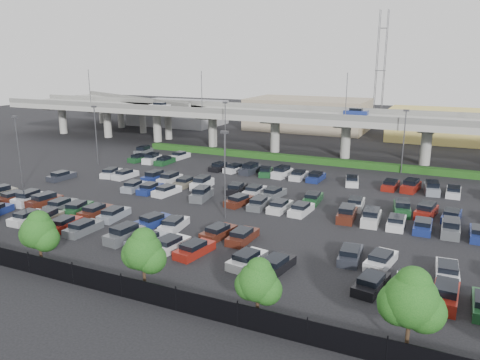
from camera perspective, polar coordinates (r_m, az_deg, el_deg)
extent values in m
plane|color=black|center=(61.75, 1.52, -2.46)|extent=(280.00, 280.00, 0.00)
cube|color=#9A9A91|center=(89.97, 9.75, 7.48)|extent=(150.00, 13.00, 1.10)
cube|color=#5E5E5A|center=(83.87, 8.64, 7.74)|extent=(150.00, 0.50, 1.00)
cube|color=#5E5E5A|center=(95.86, 10.79, 8.49)|extent=(150.00, 0.50, 1.00)
cylinder|color=#9A9A91|center=(124.33, -20.80, 6.86)|extent=(1.80, 1.80, 6.70)
cube|color=#5E5E5A|center=(123.99, -20.94, 8.30)|extent=(2.60, 9.75, 0.50)
cylinder|color=#9A9A91|center=(114.80, -15.85, 6.69)|extent=(1.80, 1.80, 6.70)
cube|color=#5E5E5A|center=(114.44, -15.96, 8.25)|extent=(2.60, 9.75, 0.50)
cylinder|color=#9A9A91|center=(106.27, -10.06, 6.42)|extent=(1.80, 1.80, 6.70)
cube|color=#5E5E5A|center=(105.87, -10.14, 8.10)|extent=(2.60, 9.75, 0.50)
cylinder|color=#9A9A91|center=(98.99, -3.35, 6.02)|extent=(1.80, 1.80, 6.70)
cube|color=#5E5E5A|center=(98.57, -3.37, 7.83)|extent=(2.60, 9.75, 0.50)
cylinder|color=#9A9A91|center=(93.26, 4.29, 5.47)|extent=(1.80, 1.80, 6.70)
cube|color=#5E5E5A|center=(92.81, 4.33, 7.39)|extent=(2.60, 9.75, 0.50)
cylinder|color=#9A9A91|center=(89.37, 12.75, 4.75)|extent=(1.80, 1.80, 6.70)
cube|color=#5E5E5A|center=(88.90, 12.86, 6.75)|extent=(2.60, 9.75, 0.50)
cylinder|color=#9A9A91|center=(87.57, 21.73, 3.87)|extent=(1.80, 1.80, 6.70)
cube|color=#5E5E5A|center=(87.09, 21.92, 5.90)|extent=(2.60, 9.75, 0.50)
cube|color=white|center=(101.54, -9.75, 8.82)|extent=(4.40, 1.82, 0.82)
cube|color=black|center=(101.48, -9.76, 9.17)|extent=(2.30, 1.60, 0.50)
cube|color=navy|center=(91.41, 13.95, 7.98)|extent=(4.40, 1.82, 0.82)
cube|color=black|center=(91.35, 13.97, 8.37)|extent=(2.30, 1.60, 0.50)
cylinder|color=#444448|center=(108.80, -17.86, 10.61)|extent=(0.14, 0.14, 8.00)
cylinder|color=#444448|center=(92.27, -4.69, 10.65)|extent=(0.14, 0.14, 8.00)
cylinder|color=#444448|center=(82.20, 12.83, 9.86)|extent=(0.14, 0.14, 8.00)
cube|color=#9A9A91|center=(123.47, -13.00, 9.21)|extent=(50.93, 30.13, 1.10)
cube|color=#5E5E5A|center=(123.38, -13.03, 9.70)|extent=(47.34, 22.43, 1.00)
cylinder|color=#9A9A91|center=(140.94, -16.51, 8.02)|extent=(1.60, 1.60, 6.70)
cylinder|color=#9A9A91|center=(130.10, -14.34, 7.66)|extent=(1.60, 1.60, 6.70)
cylinder|color=#9A9A91|center=(119.49, -11.78, 7.23)|extent=(1.60, 1.60, 6.70)
cylinder|color=#9A9A91|center=(109.16, -8.74, 6.68)|extent=(1.60, 1.60, 6.70)
cube|color=#183E12|center=(84.43, 8.29, 2.46)|extent=(66.00, 1.60, 1.10)
cube|color=black|center=(39.11, -15.40, -12.10)|extent=(70.00, 0.06, 1.80)
cylinder|color=black|center=(45.03, -24.33, -9.13)|extent=(0.10, 0.10, 2.00)
cylinder|color=black|center=(41.58, -19.71, -10.64)|extent=(0.10, 0.10, 2.00)
cylinder|color=black|center=(38.48, -14.24, -12.31)|extent=(0.10, 0.10, 2.00)
cylinder|color=black|center=(35.81, -7.80, -14.13)|extent=(0.10, 0.10, 2.00)
cylinder|color=black|center=(33.67, -0.31, -15.99)|extent=(0.10, 0.10, 2.00)
cylinder|color=black|center=(32.17, 8.18, -17.75)|extent=(0.10, 0.10, 2.00)
cylinder|color=black|center=(31.40, 17.45, -19.22)|extent=(0.10, 0.10, 2.00)
cylinder|color=#332316|center=(45.82, -23.08, -8.61)|extent=(0.26, 0.26, 1.96)
sphere|color=#124512|center=(44.98, -23.38, -5.80)|extent=(3.04, 3.04, 3.04)
sphere|color=#124512|center=(44.72, -22.60, -6.58)|extent=(2.39, 2.39, 2.39)
sphere|color=#124512|center=(45.47, -23.92, -6.08)|extent=(2.39, 2.39, 2.39)
sphere|color=#124512|center=(44.75, -23.34, -4.72)|extent=(2.06, 2.06, 2.06)
cylinder|color=#332316|center=(39.05, -11.56, -11.76)|extent=(0.26, 0.26, 1.97)
sphere|color=#124512|center=(38.05, -11.75, -8.50)|extent=(3.07, 3.07, 3.07)
sphere|color=#124512|center=(37.94, -10.74, -9.42)|extent=(2.41, 2.41, 2.41)
sphere|color=#124512|center=(38.46, -12.52, -8.82)|extent=(2.41, 2.41, 2.41)
sphere|color=#124512|center=(37.78, -11.66, -7.23)|extent=(2.08, 2.08, 2.08)
cylinder|color=#332316|center=(34.30, 2.13, -15.57)|extent=(0.26, 0.26, 1.80)
sphere|color=#124512|center=(33.25, 2.17, -12.30)|extent=(2.79, 2.79, 2.79)
sphere|color=#124512|center=(33.35, 3.28, -13.19)|extent=(2.19, 2.19, 2.19)
sphere|color=#124512|center=(33.51, 1.22, -12.64)|extent=(2.19, 2.19, 2.19)
sphere|color=#124512|center=(32.99, 2.33, -10.99)|extent=(1.89, 1.89, 1.89)
cylinder|color=#332316|center=(32.65, 19.70, -17.78)|extent=(0.26, 0.26, 2.21)
sphere|color=#124512|center=(31.33, 20.13, -13.60)|extent=(3.43, 3.43, 3.43)
sphere|color=#124512|center=(31.68, 21.52, -14.66)|extent=(2.70, 2.70, 2.70)
sphere|color=#124512|center=(31.47, 18.80, -14.10)|extent=(2.70, 2.70, 2.70)
sphere|color=#124512|center=(31.00, 20.39, -11.90)|extent=(2.33, 2.33, 2.33)
cube|color=white|center=(58.90, -24.43, -4.25)|extent=(1.91, 4.44, 0.82)
cube|color=black|center=(58.59, -24.64, -3.72)|extent=(1.65, 2.33, 0.50)
cube|color=#676150|center=(56.87, -22.62, -4.58)|extent=(2.48, 4.63, 1.05)
cube|color=black|center=(56.62, -22.70, -3.80)|extent=(1.99, 2.82, 0.65)
cube|color=maroon|center=(54.98, -20.64, -5.16)|extent=(2.24, 4.56, 0.82)
cube|color=black|center=(54.65, -20.85, -4.60)|extent=(1.82, 2.44, 0.50)
cube|color=#505458|center=(53.12, -18.54, -5.66)|extent=(1.94, 4.45, 0.82)
cube|color=black|center=(52.78, -18.75, -5.08)|extent=(1.66, 2.34, 0.50)
cube|color=#505458|center=(49.62, -13.88, -6.61)|extent=(2.30, 4.58, 1.05)
cube|color=black|center=(49.33, -13.94, -5.73)|extent=(1.88, 2.76, 0.65)
cube|color=gray|center=(48.07, -11.28, -7.31)|extent=(2.70, 4.68, 0.82)
cube|color=black|center=(47.70, -11.46, -6.69)|extent=(2.05, 2.58, 0.50)
cube|color=white|center=(46.59, -8.52, -7.91)|extent=(2.42, 4.61, 0.82)
cube|color=black|center=(46.20, -8.68, -7.27)|extent=(1.91, 2.50, 0.50)
cube|color=maroon|center=(45.23, -5.57, -8.53)|extent=(2.51, 4.64, 0.82)
cube|color=black|center=(44.83, -5.72, -7.87)|extent=(1.95, 2.53, 0.50)
cube|color=white|center=(42.90, 0.88, -9.78)|extent=(2.51, 4.64, 0.82)
cube|color=black|center=(42.48, 0.77, -9.11)|extent=(1.95, 2.53, 0.50)
cube|color=black|center=(41.97, 4.37, -10.41)|extent=(2.53, 4.64, 0.82)
cube|color=black|center=(41.53, 4.29, -9.73)|extent=(1.97, 2.54, 0.50)
cube|color=black|center=(40.16, 15.70, -12.16)|extent=(2.57, 4.65, 0.82)
cube|color=black|center=(39.71, 15.72, -11.47)|extent=(1.99, 2.55, 0.50)
cube|color=white|center=(39.87, 19.70, -12.52)|extent=(2.10, 4.51, 1.05)
cube|color=black|center=(39.51, 19.80, -11.46)|extent=(1.76, 2.70, 0.65)
cube|color=maroon|center=(39.82, 23.73, -12.97)|extent=(2.01, 4.47, 1.05)
cube|color=black|center=(39.46, 23.85, -11.91)|extent=(1.71, 2.67, 0.65)
cube|color=#4B1E14|center=(68.08, -25.85, -1.97)|extent=(2.49, 4.63, 0.82)
cube|color=black|center=(67.80, -26.04, -1.50)|extent=(1.94, 2.52, 0.50)
cube|color=silver|center=(65.99, -24.34, -2.19)|extent=(2.20, 4.54, 1.05)
cube|color=black|center=(65.77, -24.41, -1.50)|extent=(1.82, 2.73, 0.65)
cube|color=#4B1E14|center=(63.98, -22.72, -2.52)|extent=(2.38, 4.60, 1.05)
cube|color=black|center=(63.76, -22.79, -1.81)|extent=(1.93, 2.79, 0.65)
cube|color=#505458|center=(62.06, -20.98, -2.97)|extent=(2.10, 4.51, 0.82)
cube|color=black|center=(61.75, -21.16, -2.46)|extent=(1.74, 2.40, 0.50)
cube|color=#194823|center=(60.17, -19.14, -3.34)|extent=(2.68, 4.68, 0.82)
cube|color=black|center=(59.85, -19.32, -2.82)|extent=(2.04, 2.58, 0.50)
cube|color=#4B1E14|center=(58.35, -17.18, -3.74)|extent=(1.84, 4.41, 0.82)
cube|color=black|center=(58.02, -17.36, -3.20)|extent=(1.61, 2.31, 0.50)
cube|color=gray|center=(56.60, -15.10, -4.15)|extent=(2.14, 4.52, 0.82)
cube|color=black|center=(56.27, -15.27, -3.60)|extent=(1.77, 2.41, 0.50)
cube|color=navy|center=(53.37, -10.53, -5.03)|extent=(2.76, 4.70, 0.82)
cube|color=black|center=(53.01, -10.68, -4.45)|extent=(2.08, 2.60, 0.50)
cube|color=silver|center=(51.89, -8.04, -5.50)|extent=(2.31, 4.58, 0.82)
cube|color=black|center=(51.52, -8.18, -4.91)|extent=(1.85, 2.47, 0.50)
cube|color=#4B1E14|center=(49.27, -2.62, -6.48)|extent=(2.61, 4.66, 0.82)
cube|color=black|center=(48.88, -2.73, -5.86)|extent=(2.00, 2.56, 0.50)
cube|color=#4B1E14|center=(48.14, 0.31, -6.98)|extent=(1.99, 4.47, 0.82)
cube|color=black|center=(47.74, 0.21, -6.36)|extent=(1.69, 2.36, 0.50)
cube|color=#262831|center=(45.05, 13.30, -8.97)|extent=(2.09, 4.50, 0.82)
cube|color=black|center=(44.62, 13.30, -8.32)|extent=(1.74, 2.40, 0.50)
cube|color=white|center=(44.66, 16.80, -9.43)|extent=(2.54, 4.65, 0.82)
cube|color=black|center=(44.24, 16.82, -8.78)|extent=(1.97, 2.54, 0.50)
cube|color=silver|center=(44.40, 23.93, -10.25)|extent=(2.06, 4.50, 0.82)
cube|color=black|center=(43.97, 24.00, -9.61)|extent=(1.73, 2.39, 0.50)
cube|color=#262831|center=(77.09, -20.93, 0.36)|extent=(2.14, 4.52, 0.82)
cube|color=black|center=(76.81, -21.07, 0.78)|extent=(1.77, 2.41, 0.50)
cube|color=gray|center=(68.09, -12.78, -0.83)|extent=(2.30, 4.57, 0.82)
cube|color=black|center=(67.78, -12.91, -0.36)|extent=(1.85, 2.46, 0.50)
cube|color=navy|center=(66.49, -10.90, -1.10)|extent=(2.01, 4.48, 0.82)
cube|color=black|center=(66.17, -11.02, -0.62)|extent=(1.70, 2.37, 0.50)
cube|color=white|center=(64.96, -8.92, -1.39)|extent=(2.34, 4.59, 0.82)
cube|color=black|center=(64.64, -9.04, -0.89)|extent=(1.87, 2.48, 0.50)
cube|color=#505458|center=(62.13, -4.70, -1.89)|extent=(2.37, 4.60, 1.05)
cube|color=black|center=(61.90, -4.71, -1.16)|extent=(1.92, 2.79, 0.65)
cube|color=#4B1E14|center=(59.74, -0.09, -2.63)|extent=(2.71, 4.68, 0.82)
cube|color=black|center=(59.39, -0.17, -2.10)|extent=(2.05, 2.59, 0.50)
cube|color=#505458|center=(58.68, 2.35, -2.97)|extent=(2.00, 4.47, 0.82)
cube|color=black|center=(58.32, 2.28, -2.43)|extent=(1.69, 2.36, 0.50)
cube|color=silver|center=(57.74, 4.87, -3.30)|extent=(2.01, 4.47, 0.82)
cube|color=black|center=(57.37, 4.81, -2.76)|extent=(1.70, 2.37, 0.50)
cube|color=white|center=(56.91, 7.47, -3.65)|extent=(2.14, 4.52, 0.82)
cube|color=black|center=(56.54, 7.43, -3.10)|extent=(1.77, 2.41, 0.50)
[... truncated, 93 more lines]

